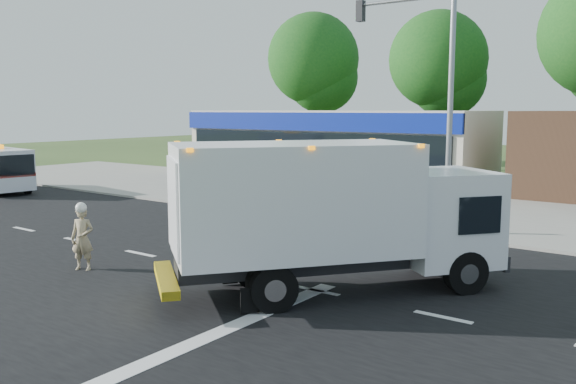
# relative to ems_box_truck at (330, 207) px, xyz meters

# --- Properties ---
(ground) EXTENTS (120.00, 120.00, 0.00)m
(ground) POSITION_rel_ems_box_truck_xyz_m (-3.25, -0.14, -1.95)
(ground) COLOR #385123
(ground) RESTS_ON ground
(road_asphalt) EXTENTS (60.00, 14.00, 0.02)m
(road_asphalt) POSITION_rel_ems_box_truck_xyz_m (-3.25, -0.14, -1.94)
(road_asphalt) COLOR black
(road_asphalt) RESTS_ON ground
(sidewalk) EXTENTS (60.00, 2.40, 0.12)m
(sidewalk) POSITION_rel_ems_box_truck_xyz_m (-3.25, 8.06, -1.89)
(sidewalk) COLOR gray
(sidewalk) RESTS_ON ground
(parking_apron) EXTENTS (60.00, 9.00, 0.02)m
(parking_apron) POSITION_rel_ems_box_truck_xyz_m (-3.25, 13.86, -1.94)
(parking_apron) COLOR gray
(parking_apron) RESTS_ON ground
(lane_markings) EXTENTS (55.20, 7.00, 0.01)m
(lane_markings) POSITION_rel_ems_box_truck_xyz_m (-1.90, -1.49, -1.93)
(lane_markings) COLOR silver
(lane_markings) RESTS_ON road_asphalt
(ems_box_truck) EXTENTS (6.54, 7.43, 3.37)m
(ems_box_truck) POSITION_rel_ems_box_truck_xyz_m (0.00, 0.00, 0.00)
(ems_box_truck) COLOR black
(ems_box_truck) RESTS_ON ground
(emergency_worker) EXTENTS (0.71, 0.62, 1.75)m
(emergency_worker) POSITION_rel_ems_box_truck_xyz_m (-6.06, -2.14, -1.08)
(emergency_worker) COLOR tan
(emergency_worker) RESTS_ON ground
(retail_strip_mall) EXTENTS (18.00, 6.20, 4.00)m
(retail_strip_mall) POSITION_rel_ems_box_truck_xyz_m (-12.25, 19.79, 0.07)
(retail_strip_mall) COLOR beige
(retail_strip_mall) RESTS_ON ground
(traffic_signal_pole) EXTENTS (3.51, 0.25, 8.00)m
(traffic_signal_pole) POSITION_rel_ems_box_truck_xyz_m (-0.90, 7.46, 2.98)
(traffic_signal_pole) COLOR gray
(traffic_signal_pole) RESTS_ON ground
(background_trees) EXTENTS (36.77, 7.39, 12.10)m
(background_trees) POSITION_rel_ems_box_truck_xyz_m (-4.10, 28.02, 5.44)
(background_trees) COLOR #332114
(background_trees) RESTS_ON ground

